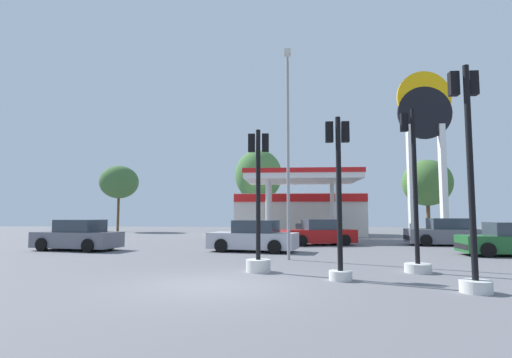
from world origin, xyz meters
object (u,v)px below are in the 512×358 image
(car_2, at_px, (446,233))
(car_4, at_px, (319,233))
(car_1, at_px, (510,241))
(traffic_signal_0, at_px, (339,207))
(tree_1, at_px, (258,175))
(station_pole_sign, at_px, (425,132))
(traffic_signal_1, at_px, (415,224))
(tree_2, at_px, (427,183))
(car_3, at_px, (78,236))
(tree_0, at_px, (119,182))
(car_0, at_px, (253,237))
(traffic_signal_3, at_px, (258,226))
(traffic_signal_2, at_px, (471,200))
(corner_streetlamp, at_px, (288,139))

(car_2, xyz_separation_m, car_4, (-7.13, -0.19, -0.03))
(car_1, bearing_deg, traffic_signal_0, -139.80)
(car_1, height_order, tree_1, tree_1)
(station_pole_sign, distance_m, traffic_signal_1, 18.64)
(car_1, distance_m, traffic_signal_0, 10.56)
(tree_2, bearing_deg, car_1, -101.27)
(car_3, height_order, tree_2, tree_2)
(traffic_signal_0, bearing_deg, tree_0, 122.74)
(car_0, xyz_separation_m, traffic_signal_1, (5.45, -6.39, 0.79))
(traffic_signal_1, distance_m, traffic_signal_3, 4.79)
(traffic_signal_1, bearing_deg, car_0, 130.48)
(car_3, distance_m, traffic_signal_0, 14.10)
(traffic_signal_1, xyz_separation_m, tree_0, (-20.80, 26.90, 3.53))
(car_3, height_order, traffic_signal_2, traffic_signal_2)
(tree_0, bearing_deg, traffic_signal_0, -57.26)
(car_1, relative_size, traffic_signal_2, 0.77)
(station_pole_sign, bearing_deg, corner_streetlamp, -126.10)
(car_1, relative_size, tree_1, 0.49)
(car_4, bearing_deg, car_2, 1.50)
(station_pole_sign, relative_size, tree_2, 1.69)
(car_0, distance_m, car_4, 5.47)
(car_0, height_order, traffic_signal_1, traffic_signal_1)
(tree_0, height_order, tree_2, tree_2)
(car_3, bearing_deg, traffic_signal_3, -35.50)
(car_1, xyz_separation_m, tree_1, (-12.11, 21.86, 4.96))
(traffic_signal_0, bearing_deg, car_0, 110.40)
(tree_2, bearing_deg, car_2, -106.16)
(tree_2, height_order, corner_streetlamp, corner_streetlamp)
(traffic_signal_2, height_order, corner_streetlamp, corner_streetlamp)
(car_1, bearing_deg, car_0, 173.80)
(tree_2, bearing_deg, traffic_signal_1, -109.75)
(traffic_signal_3, distance_m, tree_0, 31.67)
(tree_1, height_order, corner_streetlamp, tree_1)
(station_pole_sign, height_order, traffic_signal_2, station_pole_sign)
(car_2, relative_size, car_4, 1.00)
(tree_0, bearing_deg, tree_1, 0.64)
(car_0, relative_size, car_1, 1.09)
(car_3, xyz_separation_m, traffic_signal_0, (11.55, -7.98, 1.27))
(car_1, distance_m, tree_2, 23.65)
(traffic_signal_1, distance_m, traffic_signal_2, 3.15)
(car_1, relative_size, car_3, 0.92)
(car_0, relative_size, car_2, 1.00)
(traffic_signal_1, bearing_deg, tree_1, 103.70)
(car_3, relative_size, traffic_signal_3, 1.00)
(traffic_signal_0, bearing_deg, car_2, 58.60)
(traffic_signal_2, bearing_deg, car_3, 146.52)
(car_4, xyz_separation_m, corner_streetlamp, (-1.79, -7.76, 4.01))
(car_0, distance_m, traffic_signal_1, 8.44)
(car_0, bearing_deg, traffic_signal_2, -58.70)
(car_1, xyz_separation_m, car_2, (-0.43, 5.65, 0.05))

